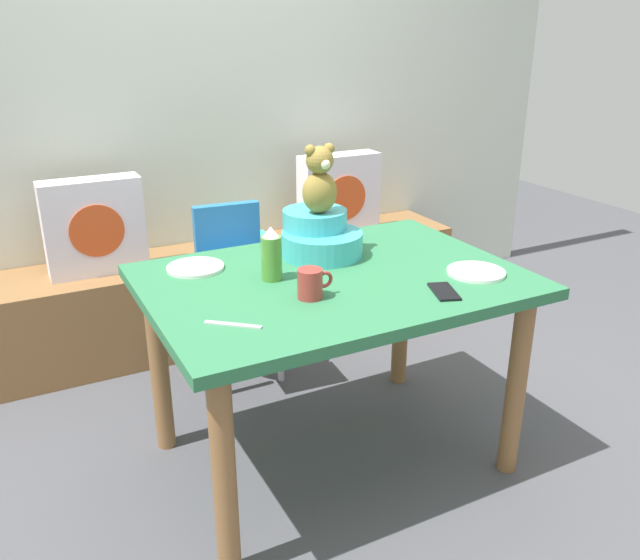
{
  "coord_description": "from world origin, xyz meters",
  "views": [
    {
      "loc": [
        -0.99,
        -1.82,
        1.55
      ],
      "look_at": [
        0.0,
        0.1,
        0.69
      ],
      "focal_mm": 36.59,
      "sensor_mm": 36.0,
      "label": 1
    }
  ],
  "objects_px": {
    "dining_table": "(333,304)",
    "infant_seat_teal": "(320,236)",
    "cell_phone": "(444,291)",
    "pillow_floral_left": "(94,227)",
    "dinner_plate_near": "(476,272)",
    "pillow_floral_right": "(339,195)",
    "teddy_bear": "(320,181)",
    "highchair": "(236,269)",
    "ketchup_bottle": "(271,255)",
    "book_stack": "(250,241)",
    "dinner_plate_far": "(195,267)",
    "coffee_mug": "(311,283)"
  },
  "relations": [
    {
      "from": "coffee_mug",
      "to": "ketchup_bottle",
      "type": "bearing_deg",
      "value": 102.73
    },
    {
      "from": "pillow_floral_left",
      "to": "book_stack",
      "type": "height_order",
      "value": "pillow_floral_left"
    },
    {
      "from": "dinner_plate_far",
      "to": "dinner_plate_near",
      "type": "bearing_deg",
      "value": -30.01
    },
    {
      "from": "dinner_plate_near",
      "to": "cell_phone",
      "type": "xyz_separation_m",
      "value": [
        -0.2,
        -0.09,
        -0.0
      ]
    },
    {
      "from": "teddy_bear",
      "to": "dining_table",
      "type": "bearing_deg",
      "value": -105.69
    },
    {
      "from": "pillow_floral_left",
      "to": "coffee_mug",
      "type": "distance_m",
      "value": 1.39
    },
    {
      "from": "highchair",
      "to": "cell_phone",
      "type": "distance_m",
      "value": 1.13
    },
    {
      "from": "pillow_floral_left",
      "to": "coffee_mug",
      "type": "bearing_deg",
      "value": -71.19
    },
    {
      "from": "dining_table",
      "to": "infant_seat_teal",
      "type": "distance_m",
      "value": 0.29
    },
    {
      "from": "ketchup_bottle",
      "to": "dinner_plate_far",
      "type": "relative_size",
      "value": 0.92
    },
    {
      "from": "ketchup_bottle",
      "to": "cell_phone",
      "type": "relative_size",
      "value": 1.28
    },
    {
      "from": "highchair",
      "to": "dinner_plate_far",
      "type": "distance_m",
      "value": 0.62
    },
    {
      "from": "dining_table",
      "to": "cell_phone",
      "type": "bearing_deg",
      "value": -50.13
    },
    {
      "from": "highchair",
      "to": "ketchup_bottle",
      "type": "xyz_separation_m",
      "value": [
        -0.12,
        -0.7,
        0.31
      ]
    },
    {
      "from": "coffee_mug",
      "to": "pillow_floral_right",
      "type": "bearing_deg",
      "value": 57.81
    },
    {
      "from": "pillow_floral_right",
      "to": "infant_seat_teal",
      "type": "bearing_deg",
      "value": -122.59
    },
    {
      "from": "infant_seat_teal",
      "to": "cell_phone",
      "type": "height_order",
      "value": "infant_seat_teal"
    },
    {
      "from": "infant_seat_teal",
      "to": "teddy_bear",
      "type": "xyz_separation_m",
      "value": [
        0.0,
        -0.0,
        0.21
      ]
    },
    {
      "from": "infant_seat_teal",
      "to": "dinner_plate_near",
      "type": "relative_size",
      "value": 1.65
    },
    {
      "from": "highchair",
      "to": "teddy_bear",
      "type": "height_order",
      "value": "teddy_bear"
    },
    {
      "from": "pillow_floral_right",
      "to": "coffee_mug",
      "type": "distance_m",
      "value": 1.56
    },
    {
      "from": "cell_phone",
      "to": "coffee_mug",
      "type": "bearing_deg",
      "value": -2.38
    },
    {
      "from": "dining_table",
      "to": "coffee_mug",
      "type": "height_order",
      "value": "coffee_mug"
    },
    {
      "from": "teddy_bear",
      "to": "cell_phone",
      "type": "height_order",
      "value": "teddy_bear"
    },
    {
      "from": "pillow_floral_left",
      "to": "dining_table",
      "type": "relative_size",
      "value": 0.35
    },
    {
      "from": "dinner_plate_far",
      "to": "teddy_bear",
      "type": "bearing_deg",
      "value": -7.19
    },
    {
      "from": "ketchup_bottle",
      "to": "coffee_mug",
      "type": "bearing_deg",
      "value": -77.27
    },
    {
      "from": "pillow_floral_right",
      "to": "dinner_plate_far",
      "type": "relative_size",
      "value": 2.2
    },
    {
      "from": "coffee_mug",
      "to": "cell_phone",
      "type": "xyz_separation_m",
      "value": [
        0.4,
        -0.16,
        -0.04
      ]
    },
    {
      "from": "book_stack",
      "to": "teddy_bear",
      "type": "distance_m",
      "value": 1.12
    },
    {
      "from": "cell_phone",
      "to": "highchair",
      "type": "bearing_deg",
      "value": -53.47
    },
    {
      "from": "book_stack",
      "to": "dinner_plate_near",
      "type": "distance_m",
      "value": 1.46
    },
    {
      "from": "teddy_bear",
      "to": "book_stack",
      "type": "bearing_deg",
      "value": 84.23
    },
    {
      "from": "book_stack",
      "to": "dinner_plate_far",
      "type": "relative_size",
      "value": 1.0
    },
    {
      "from": "dining_table",
      "to": "dinner_plate_near",
      "type": "bearing_deg",
      "value": -24.79
    },
    {
      "from": "infant_seat_teal",
      "to": "ketchup_bottle",
      "type": "bearing_deg",
      "value": -149.19
    },
    {
      "from": "coffee_mug",
      "to": "highchair",
      "type": "bearing_deg",
      "value": 85.24
    },
    {
      "from": "pillow_floral_right",
      "to": "teddy_bear",
      "type": "height_order",
      "value": "teddy_bear"
    },
    {
      "from": "teddy_bear",
      "to": "dinner_plate_near",
      "type": "relative_size",
      "value": 1.25
    },
    {
      "from": "book_stack",
      "to": "ketchup_bottle",
      "type": "xyz_separation_m",
      "value": [
        -0.36,
        -1.13,
        0.34
      ]
    },
    {
      "from": "dining_table",
      "to": "coffee_mug",
      "type": "xyz_separation_m",
      "value": [
        -0.15,
        -0.13,
        0.15
      ]
    },
    {
      "from": "book_stack",
      "to": "dinner_plate_near",
      "type": "relative_size",
      "value": 1.0
    },
    {
      "from": "teddy_bear",
      "to": "coffee_mug",
      "type": "height_order",
      "value": "teddy_bear"
    },
    {
      "from": "cell_phone",
      "to": "infant_seat_teal",
      "type": "bearing_deg",
      "value": -51.07
    },
    {
      "from": "infant_seat_teal",
      "to": "dining_table",
      "type": "bearing_deg",
      "value": -105.66
    },
    {
      "from": "dining_table",
      "to": "highchair",
      "type": "xyz_separation_m",
      "value": [
        -0.08,
        0.76,
        -0.11
      ]
    },
    {
      "from": "infant_seat_teal",
      "to": "dinner_plate_far",
      "type": "height_order",
      "value": "infant_seat_teal"
    },
    {
      "from": "dining_table",
      "to": "pillow_floral_left",
      "type": "bearing_deg",
      "value": 116.94
    },
    {
      "from": "ketchup_bottle",
      "to": "pillow_floral_right",
      "type": "bearing_deg",
      "value": 51.89
    },
    {
      "from": "pillow_floral_right",
      "to": "dining_table",
      "type": "distance_m",
      "value": 1.36
    }
  ]
}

